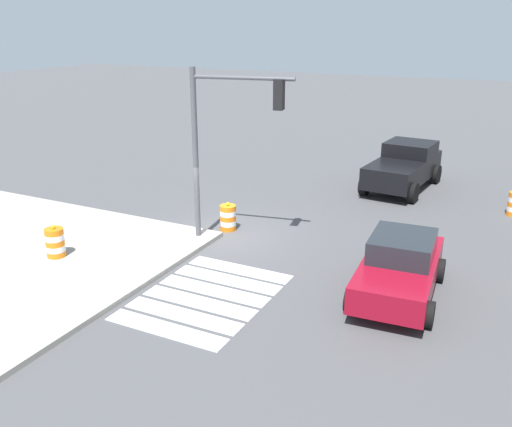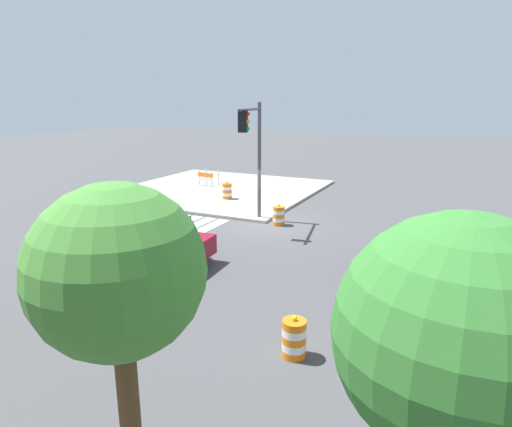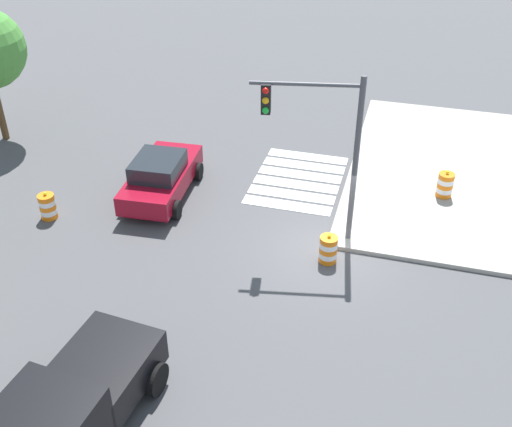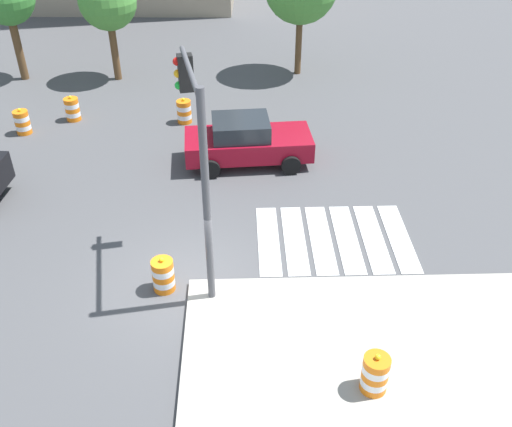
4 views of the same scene
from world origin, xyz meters
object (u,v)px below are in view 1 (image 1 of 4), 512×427
object	(u,v)px
sports_car	(400,267)
pickup_truck	(405,166)
traffic_barrel_on_sidewalk	(55,242)
traffic_barrel_median_far	(228,218)
traffic_light_pole	(229,125)

from	to	relation	value
sports_car	pickup_truck	size ratio (longest dim) A/B	0.83
traffic_barrel_on_sidewalk	sports_car	bearing A→B (deg)	104.05
pickup_truck	traffic_barrel_median_far	xyz separation A→B (m)	(8.12, -4.32, -0.52)
traffic_barrel_median_far	traffic_light_pole	xyz separation A→B (m)	(1.00, 0.66, 3.46)
pickup_truck	traffic_light_pole	size ratio (longest dim) A/B	0.97
pickup_truck	traffic_barrel_median_far	world-z (taller)	pickup_truck
traffic_barrel_on_sidewalk	traffic_light_pole	xyz separation A→B (m)	(-3.67, 4.04, 3.31)
sports_car	traffic_barrel_median_far	xyz separation A→B (m)	(-2.22, -6.46, -0.36)
pickup_truck	traffic_barrel_on_sidewalk	xyz separation A→B (m)	(12.80, -7.70, -0.37)
traffic_barrel_median_far	traffic_light_pole	world-z (taller)	traffic_light_pole
pickup_truck	traffic_light_pole	world-z (taller)	traffic_light_pole
pickup_truck	traffic_light_pole	xyz separation A→B (m)	(9.12, -3.66, 2.94)
sports_car	traffic_barrel_median_far	bearing A→B (deg)	-108.92
pickup_truck	traffic_barrel_on_sidewalk	bearing A→B (deg)	-31.02
traffic_barrel_median_far	traffic_barrel_on_sidewalk	xyz separation A→B (m)	(4.68, -3.38, 0.15)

